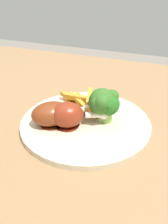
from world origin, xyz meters
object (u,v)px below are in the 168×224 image
(broccoli_floret_front, at_px, (103,102))
(chicken_drumstick_far, at_px, (53,114))
(dining_table, at_px, (89,155))
(carrot_fries_pile, at_px, (82,104))
(dinner_plate, at_px, (84,122))
(broccoli_floret_middle, at_px, (108,105))
(chicken_drumstick_near, at_px, (69,115))

(broccoli_floret_front, bearing_deg, chicken_drumstick_far, 24.55)
(dining_table, height_order, carrot_fries_pile, carrot_fries_pile)
(dining_table, distance_m, dinner_plate, 0.12)
(dinner_plate, distance_m, broccoli_floret_middle, 0.07)
(broccoli_floret_front, bearing_deg, broccoli_floret_middle, -168.88)
(broccoli_floret_front, bearing_deg, dining_table, -29.59)
(dinner_plate, xyz_separation_m, carrot_fries_pile, (0.02, -0.04, 0.02))
(broccoli_floret_middle, height_order, carrot_fries_pile, broccoli_floret_middle)
(dinner_plate, height_order, broccoli_floret_front, broccoli_floret_front)
(carrot_fries_pile, bearing_deg, chicken_drumstick_far, 67.73)
(dining_table, height_order, chicken_drumstick_far, chicken_drumstick_far)
(carrot_fries_pile, bearing_deg, chicken_drumstick_near, 91.59)
(dinner_plate, xyz_separation_m, chicken_drumstick_near, (0.02, 0.03, 0.03))
(carrot_fries_pile, xyz_separation_m, chicken_drumstick_far, (0.03, 0.08, 0.01))
(chicken_drumstick_far, bearing_deg, dinner_plate, -148.28)
(dining_table, relative_size, dinner_plate, 4.07)
(dining_table, distance_m, broccoli_floret_middle, 0.17)
(dining_table, relative_size, chicken_drumstick_far, 9.37)
(dining_table, relative_size, carrot_fries_pile, 8.02)
(dining_table, bearing_deg, chicken_drumstick_far, 46.65)
(dining_table, distance_m, chicken_drumstick_near, 0.16)
(dinner_plate, bearing_deg, carrot_fries_pile, -62.70)
(broccoli_floret_front, relative_size, broccoli_floret_middle, 1.13)
(broccoli_floret_middle, relative_size, chicken_drumstick_near, 0.55)
(dinner_plate, xyz_separation_m, broccoli_floret_front, (-0.04, -0.01, 0.05))
(chicken_drumstick_near, bearing_deg, chicken_drumstick_far, 7.42)
(dinner_plate, bearing_deg, chicken_drumstick_near, 54.78)
(dinner_plate, height_order, carrot_fries_pile, carrot_fries_pile)
(dining_table, distance_m, broccoli_floret_front, 0.17)
(broccoli_floret_middle, xyz_separation_m, chicken_drumstick_near, (0.07, 0.04, -0.02))
(carrot_fries_pile, bearing_deg, broccoli_floret_front, 149.38)
(dinner_plate, bearing_deg, broccoli_floret_middle, -167.74)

